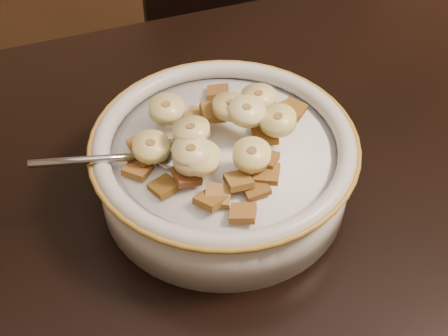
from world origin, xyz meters
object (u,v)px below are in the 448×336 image
object	(u,v)px
table	(442,293)
spoon	(184,153)
chair	(304,114)
cereal_bowl	(224,171)

from	to	relation	value
table	spoon	bearing A→B (deg)	138.22
table	spoon	size ratio (longest dim) A/B	26.34
table	chair	xyz separation A→B (m)	(0.14, 0.50, -0.25)
chair	cereal_bowl	size ratio (longest dim) A/B	4.30
table	chair	distance (m)	0.58
table	spoon	world-z (taller)	spoon
table	chair	world-z (taller)	chair
spoon	chair	bearing A→B (deg)	143.45
table	chair	size ratio (longest dim) A/B	1.47
cereal_bowl	spoon	distance (m)	0.05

